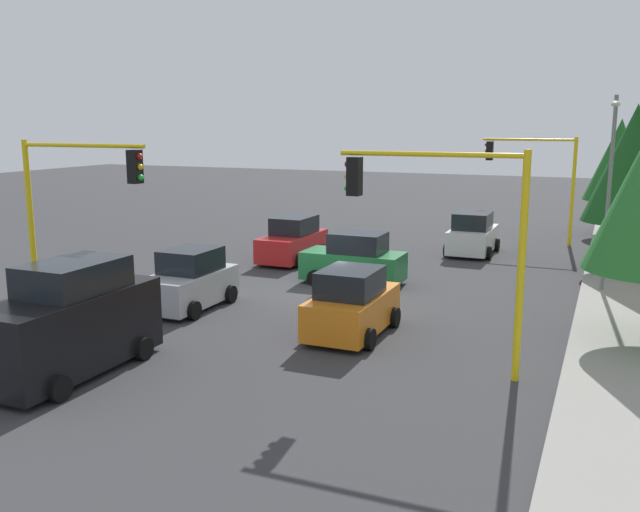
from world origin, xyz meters
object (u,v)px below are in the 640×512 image
(traffic_signal_near_left, at_px, (445,215))
(car_orange, at_px, (352,305))
(car_green, at_px, (354,260))
(car_red, at_px, (293,241))
(delivery_van_black, at_px, (71,323))
(car_white, at_px, (473,235))
(tree_roadside_mid, at_px, (634,164))
(traffic_signal_far_left, at_px, (535,168))
(tree_roadside_far, at_px, (619,160))
(traffic_signal_near_right, at_px, (74,194))
(car_silver, at_px, (189,281))
(street_lamp_curbside, at_px, (610,173))

(traffic_signal_near_left, height_order, car_orange, traffic_signal_near_left)
(car_green, distance_m, car_red, 5.05)
(traffic_signal_near_left, height_order, car_green, traffic_signal_near_left)
(delivery_van_black, relative_size, car_orange, 1.28)
(delivery_van_black, distance_m, car_white, 20.48)
(tree_roadside_mid, relative_size, car_red, 1.66)
(traffic_signal_far_left, height_order, tree_roadside_far, tree_roadside_far)
(car_orange, bearing_deg, traffic_signal_near_right, -77.31)
(tree_roadside_far, relative_size, tree_roadside_mid, 0.92)
(car_green, xyz_separation_m, car_orange, (6.13, 2.19, -0.00))
(car_silver, bearing_deg, tree_roadside_far, 149.08)
(street_lamp_curbside, height_order, car_white, street_lamp_curbside)
(car_white, bearing_deg, street_lamp_curbside, 42.85)
(car_white, bearing_deg, traffic_signal_far_left, 152.12)
(tree_roadside_mid, relative_size, car_silver, 1.87)
(delivery_van_black, bearing_deg, tree_roadside_mid, 144.66)
(car_white, bearing_deg, tree_roadside_mid, 74.48)
(tree_roadside_mid, bearing_deg, delivery_van_black, -35.34)
(traffic_signal_far_left, bearing_deg, car_orange, -9.46)
(traffic_signal_near_right, xyz_separation_m, traffic_signal_far_left, (-20.00, 11.33, -0.12))
(street_lamp_curbside, bearing_deg, car_white, -137.15)
(traffic_signal_near_left, xyz_separation_m, street_lamp_curbside, (-9.61, 3.53, 0.46))
(traffic_signal_near_right, height_order, car_orange, traffic_signal_near_right)
(car_white, distance_m, car_orange, 13.97)
(car_white, xyz_separation_m, car_silver, (13.30, -6.80, -0.00))
(traffic_signal_near_right, distance_m, delivery_van_black, 5.53)
(traffic_signal_near_right, bearing_deg, car_green, 142.62)
(street_lamp_curbside, bearing_deg, car_red, -96.37)
(car_white, bearing_deg, car_silver, -27.09)
(traffic_signal_near_left, xyz_separation_m, delivery_van_black, (3.74, -8.25, -2.60))
(traffic_signal_far_left, relative_size, street_lamp_curbside, 0.77)
(tree_roadside_mid, bearing_deg, street_lamp_curbside, -10.33)
(traffic_signal_near_left, bearing_deg, traffic_signal_far_left, -179.95)
(street_lamp_curbside, height_order, car_green, street_lamp_curbside)
(traffic_signal_near_right, height_order, car_silver, traffic_signal_near_right)
(traffic_signal_near_right, distance_m, car_red, 11.64)
(car_white, xyz_separation_m, car_orange, (13.95, -0.81, -0.00))
(traffic_signal_near_left, bearing_deg, car_red, -140.00)
(car_red, bearing_deg, car_silver, 1.57)
(delivery_van_black, xyz_separation_m, car_red, (-14.78, -1.01, -0.38))
(traffic_signal_near_left, xyz_separation_m, car_orange, (-1.87, -3.04, -2.99))
(traffic_signal_near_right, relative_size, car_green, 1.45)
(traffic_signal_far_left, xyz_separation_m, car_green, (12.00, -5.22, -2.92))
(tree_roadside_far, bearing_deg, traffic_signal_near_left, -9.08)
(traffic_signal_far_left, distance_m, car_green, 13.41)
(traffic_signal_near_left, xyz_separation_m, car_green, (-8.00, -5.23, -2.99))
(delivery_van_black, relative_size, car_red, 1.17)
(traffic_signal_far_left, distance_m, car_silver, 19.88)
(traffic_signal_near_right, xyz_separation_m, car_orange, (-1.87, 8.31, -3.04))
(street_lamp_curbside, distance_m, car_orange, 10.72)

